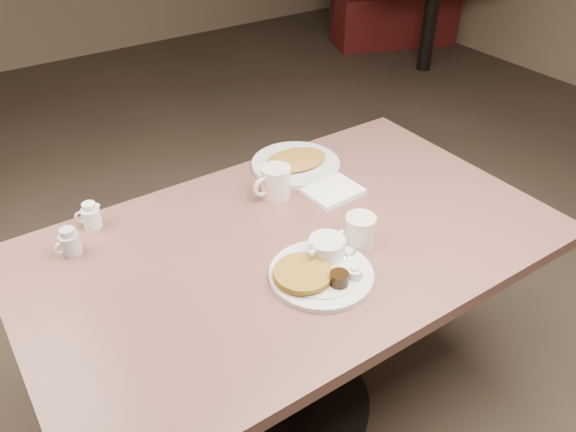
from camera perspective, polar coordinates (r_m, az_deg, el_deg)
room at (r=1.31m, az=0.53°, el=20.70°), size 7.04×8.04×2.84m
diner_table at (r=1.71m, az=0.38°, el=-6.87°), size 1.50×0.90×0.75m
main_plate at (r=1.48m, az=3.26°, el=-5.22°), size 0.35×0.32×0.07m
coffee_mug_near at (r=1.58m, az=7.33°, el=-1.36°), size 0.13×0.11×0.09m
napkin at (r=1.80m, az=4.56°, el=2.47°), size 0.17×0.14×0.02m
coffee_mug_far at (r=1.76m, az=-1.32°, el=3.44°), size 0.13×0.10×0.10m
creamer_left at (r=1.64m, az=-21.15°, el=-2.50°), size 0.08×0.06×0.08m
creamer_right at (r=1.73m, az=-19.25°, el=-0.01°), size 0.07×0.05×0.08m
hash_plate at (r=1.94m, az=0.79°, el=5.40°), size 0.31×0.31×0.04m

